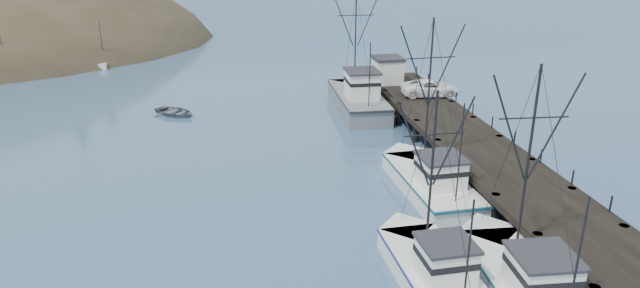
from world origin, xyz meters
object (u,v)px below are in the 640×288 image
object	(u,v)px
trawler_far	(429,180)
pickup_truck	(430,88)
motorboat	(175,115)
trawler_near	(523,279)
work_vessel	(357,98)
trawler_mid	(432,269)
pier_shed	(387,70)
pier	(468,141)

from	to	relation	value
trawler_far	pickup_truck	bearing A→B (deg)	69.95
motorboat	trawler_far	bearing A→B (deg)	-96.54
trawler_far	pickup_truck	world-z (taller)	trawler_far
trawler_near	motorboat	size ratio (longest dim) A/B	2.57
work_vessel	motorboat	size ratio (longest dim) A/B	3.09
trawler_mid	pier_shed	size ratio (longest dim) A/B	3.30
pier	trawler_near	world-z (taller)	trawler_near
trawler_far	motorboat	bearing A→B (deg)	131.57
trawler_mid	pier_shed	distance (m)	34.47
trawler_mid	motorboat	size ratio (longest dim) A/B	2.26
trawler_far	pickup_truck	size ratio (longest dim) A/B	2.15
trawler_near	pickup_truck	distance (m)	30.08
pickup_truck	motorboat	distance (m)	25.63
trawler_near	trawler_mid	size ratio (longest dim) A/B	1.14
work_vessel	pickup_truck	distance (m)	7.52
trawler_mid	motorboat	distance (m)	35.54
pier_shed	pickup_truck	world-z (taller)	pier_shed
work_vessel	pier_shed	bearing A→B (deg)	34.43
work_vessel	pier_shed	world-z (taller)	work_vessel
trawler_near	pier_shed	size ratio (longest dim) A/B	3.76
motorboat	pier_shed	bearing A→B (deg)	-44.45
trawler_near	trawler_far	size ratio (longest dim) A/B	0.97
pier	work_vessel	bearing A→B (deg)	109.54
pier_shed	trawler_near	bearing A→B (deg)	-94.97
pier_shed	pickup_truck	bearing A→B (deg)	-64.94
trawler_near	pickup_truck	xyz separation A→B (m)	(5.79, 29.45, 1.98)
trawler_near	trawler_mid	distance (m)	4.53
trawler_mid	trawler_far	bearing A→B (deg)	70.59
trawler_near	pier_shed	world-z (taller)	trawler_near
trawler_mid	pier_shed	bearing A→B (deg)	77.79
pier	trawler_mid	world-z (taller)	trawler_mid
pier	trawler_far	bearing A→B (deg)	-136.14
pier_shed	pickup_truck	size ratio (longest dim) A/B	0.56
trawler_far	motorboat	distance (m)	28.52
pier	motorboat	distance (m)	29.10
trawler_near	motorboat	bearing A→B (deg)	119.69
pier	trawler_mid	size ratio (longest dim) A/B	4.17
pier	pier_shed	size ratio (longest dim) A/B	13.75
work_vessel	pickup_truck	bearing A→B (deg)	-25.21
pier	pickup_truck	world-z (taller)	pickup_truck
trawler_near	pickup_truck	bearing A→B (deg)	78.87
trawler_near	trawler_mid	bearing A→B (deg)	158.18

